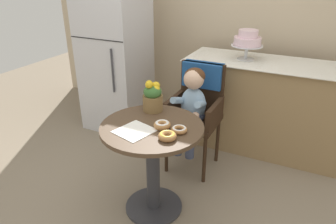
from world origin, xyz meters
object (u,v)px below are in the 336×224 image
(cafe_table, at_px, (153,152))
(donut_mid, at_px, (179,129))
(wicker_chair, at_px, (198,100))
(tiered_cake_stand, at_px, (248,40))
(seated_child, at_px, (192,102))
(donut_front, at_px, (167,136))
(flower_vase, at_px, (153,96))
(refrigerator, at_px, (115,53))
(donut_side, at_px, (162,125))

(cafe_table, bearing_deg, donut_mid, 1.04)
(wicker_chair, distance_m, tiered_cake_stand, 0.75)
(cafe_table, height_order, wicker_chair, wicker_chair)
(cafe_table, height_order, donut_mid, donut_mid)
(seated_child, bearing_deg, donut_front, -80.61)
(flower_vase, bearing_deg, wicker_chair, 71.85)
(donut_front, relative_size, flower_vase, 0.49)
(seated_child, bearing_deg, cafe_table, -95.57)
(wicker_chair, distance_m, donut_mid, 0.77)
(cafe_table, bearing_deg, refrigerator, 133.67)
(tiered_cake_stand, bearing_deg, donut_front, -95.87)
(cafe_table, bearing_deg, flower_vase, 116.59)
(donut_side, distance_m, flower_vase, 0.31)
(cafe_table, distance_m, wicker_chair, 0.76)
(flower_vase, xyz_separation_m, refrigerator, (-0.94, 0.87, 0.02))
(tiered_cake_stand, bearing_deg, wicker_chair, -115.55)
(flower_vase, relative_size, tiered_cake_stand, 0.81)
(cafe_table, xyz_separation_m, donut_front, (0.18, -0.12, 0.24))
(wicker_chair, bearing_deg, refrigerator, 157.92)
(donut_mid, bearing_deg, donut_side, -179.27)
(donut_mid, relative_size, donut_side, 0.92)
(refrigerator, bearing_deg, cafe_table, -46.33)
(tiered_cake_stand, bearing_deg, refrigerator, -171.70)
(seated_child, relative_size, tiered_cake_stand, 2.42)
(donut_front, bearing_deg, cafe_table, 145.98)
(seated_child, bearing_deg, tiered_cake_stand, 69.56)
(wicker_chair, relative_size, seated_child, 1.31)
(seated_child, bearing_deg, donut_side, -87.94)
(donut_side, bearing_deg, tiered_cake_stand, 79.43)
(refrigerator, bearing_deg, wicker_chair, -17.58)
(donut_front, xyz_separation_m, refrigerator, (-1.23, 1.22, 0.11))
(donut_front, bearing_deg, refrigerator, 135.17)
(seated_child, height_order, tiered_cake_stand, tiered_cake_stand)
(cafe_table, height_order, seated_child, seated_child)
(seated_child, xyz_separation_m, donut_mid, (0.15, -0.59, 0.06))
(donut_front, bearing_deg, wicker_chair, 97.72)
(cafe_table, distance_m, donut_front, 0.32)
(flower_vase, xyz_separation_m, tiered_cake_stand, (0.43, 1.07, 0.25))
(donut_side, bearing_deg, wicker_chair, 91.63)
(cafe_table, bearing_deg, donut_side, 1.52)
(tiered_cake_stand, height_order, refrigerator, refrigerator)
(flower_vase, bearing_deg, seated_child, 64.97)
(cafe_table, bearing_deg, seated_child, 84.43)
(cafe_table, distance_m, seated_child, 0.62)
(donut_front, xyz_separation_m, tiered_cake_stand, (0.15, 1.42, 0.34))
(donut_front, bearing_deg, seated_child, 99.39)
(donut_mid, height_order, donut_side, donut_side)
(donut_side, relative_size, refrigerator, 0.07)
(donut_side, bearing_deg, cafe_table, -178.48)
(cafe_table, xyz_separation_m, donut_mid, (0.20, 0.00, 0.23))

